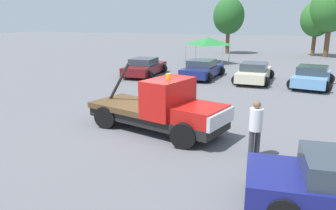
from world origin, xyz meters
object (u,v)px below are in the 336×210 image
parked_car_maroon (145,67)px  tree_right (316,19)px  parked_car_navy (202,69)px  parked_car_cream (254,73)px  tree_left (229,16)px  person_near_truck (256,125)px  traffic_cone (156,102)px  parked_car_skyblue (312,77)px  tree_center (331,9)px  tow_truck (163,109)px  canopy_tent_green (208,41)px

parked_car_maroon → tree_right: size_ratio=0.80×
parked_car_navy → parked_car_cream: 3.72m
parked_car_maroon → tree_left: bearing=-11.6°
person_near_truck → parked_car_navy: 14.20m
person_near_truck → parked_car_maroon: 15.83m
tree_right → traffic_cone: tree_right is taller
person_near_truck → parked_car_skyblue: 12.73m
person_near_truck → tree_center: (4.63, 31.20, 4.20)m
tree_left → tree_right: tree_left is taller
tow_truck → parked_car_cream: tow_truck is taller
parked_car_cream → tree_center: (5.98, 18.29, 4.60)m
parked_car_maroon → traffic_cone: bearing=-155.2°
parked_car_navy → traffic_cone: parked_car_navy is taller
traffic_cone → parked_car_skyblue: bearing=47.2°
parked_car_cream → canopy_tent_green: bearing=33.4°
parked_car_skyblue → tree_right: 20.04m
parked_car_skyblue → traffic_cone: parked_car_skyblue is taller
parked_car_cream → tree_left: bearing=17.4°
tree_center → traffic_cone: bearing=-110.1°
canopy_tent_green → traffic_cone: size_ratio=6.44×
parked_car_cream → canopy_tent_green: canopy_tent_green is taller
tree_left → tree_right: 9.90m
parked_car_maroon → parked_car_skyblue: same height
canopy_tent_green → tree_right: size_ratio=0.57×
parked_car_navy → parked_car_cream: size_ratio=1.01×
tree_left → tree_right: (9.86, 0.79, -0.33)m
parked_car_maroon → canopy_tent_green: 9.23m
tow_truck → tree_left: size_ratio=0.87×
person_near_truck → tree_right: tree_right is taller
parked_car_navy → canopy_tent_green: (-1.54, 8.12, 1.48)m
person_near_truck → parked_car_cream: 12.98m
parked_car_skyblue → tree_left: size_ratio=0.73×
parked_car_cream → tree_right: bearing=-11.9°
parked_car_maroon → person_near_truck: bearing=-146.4°
parked_car_navy → canopy_tent_green: bearing=14.3°
person_near_truck → parked_car_cream: size_ratio=0.38×
parked_car_maroon → tree_right: bearing=-36.0°
traffic_cone → parked_car_cream: bearing=65.7°
parked_car_skyblue → parked_car_cream: bearing=92.8°
parked_car_maroon → tree_center: tree_center is taller
parked_car_navy → parked_car_skyblue: (7.31, -0.75, -0.00)m
tow_truck → parked_car_maroon: tow_truck is taller
tow_truck → tree_right: bearing=92.9°
tree_center → parked_car_maroon: bearing=-127.2°
parked_car_navy → tree_center: size_ratio=0.62×
parked_car_maroon → traffic_cone: parked_car_maroon is taller
tow_truck → parked_car_maroon: bearing=132.5°
tow_truck → traffic_cone: 3.76m
parked_car_skyblue → traffic_cone: size_ratio=8.95×
person_near_truck → parked_car_cream: person_near_truck is taller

